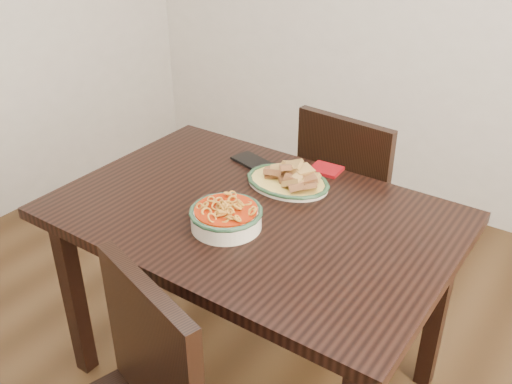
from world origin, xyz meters
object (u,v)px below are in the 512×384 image
Objects in this scene: dining_table at (253,233)px; smartphone at (253,162)px; fish_plate at (288,174)px; chair_far at (352,196)px; noodle_bowl at (226,215)px.

smartphone is (-0.20, 0.29, 0.09)m from dining_table.
smartphone is (-0.20, 0.07, -0.04)m from fish_plate.
dining_table is 0.25m from fish_plate.
fish_plate is (-0.05, -0.47, 0.30)m from chair_far.
chair_far is at bearing 72.79° from smartphone.
noodle_bowl is at bearing 90.67° from chair_far.
dining_table is 0.19m from noodle_bowl.
fish_plate reaches higher than smartphone.
smartphone reaches higher than dining_table.
dining_table is at bearing 90.76° from chair_far.
noodle_bowl is at bearing -92.02° from fish_plate.
dining_table is 7.85× the size of smartphone.
noodle_bowl reaches higher than dining_table.
smartphone is at bearing 124.93° from dining_table.
chair_far is 3.84× the size of noodle_bowl.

